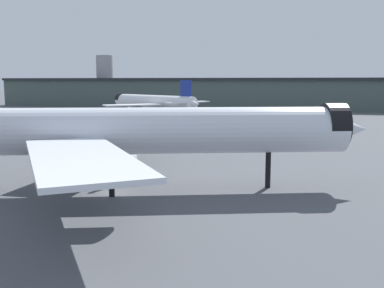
{
  "coord_description": "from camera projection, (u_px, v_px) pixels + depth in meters",
  "views": [
    {
      "loc": [
        25.25,
        -48.43,
        13.84
      ],
      "look_at": [
        8.8,
        4.79,
        5.85
      ],
      "focal_mm": 41.39,
      "sensor_mm": 36.0,
      "label": 1
    }
  ],
  "objects": [
    {
      "name": "ground",
      "position": [
        113.0,
        193.0,
        55.15
      ],
      "size": [
        900.0,
        900.0,
        0.0
      ],
      "primitive_type": "plane",
      "color": "#4C4F54"
    },
    {
      "name": "airliner_near_gate",
      "position": [
        132.0,
        132.0,
        55.51
      ],
      "size": [
        58.55,
        52.28,
        16.96
      ],
      "rotation": [
        0.0,
        0.0,
        0.37
      ],
      "color": "silver",
      "rests_on": "ground"
    },
    {
      "name": "airliner_far_taxiway",
      "position": [
        153.0,
        102.0,
        159.99
      ],
      "size": [
        43.69,
        39.22,
        14.0
      ],
      "rotation": [
        0.0,
        0.0,
        2.63
      ],
      "color": "white",
      "rests_on": "ground"
    },
    {
      "name": "terminal_building",
      "position": [
        222.0,
        93.0,
        225.63
      ],
      "size": [
        247.08,
        32.01,
        27.5
      ],
      "rotation": [
        0.0,
        0.0,
        0.02
      ],
      "color": "#475651",
      "rests_on": "ground"
    },
    {
      "name": "baggage_tug_wing",
      "position": [
        188.0,
        144.0,
        90.83
      ],
      "size": [
        3.05,
        3.58,
        1.85
      ],
      "rotation": [
        0.0,
        0.0,
        2.06
      ],
      "color": "black",
      "rests_on": "ground"
    }
  ]
}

